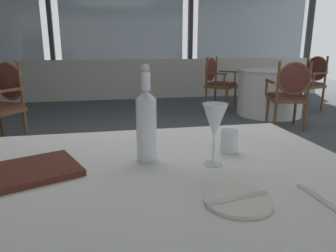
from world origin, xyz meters
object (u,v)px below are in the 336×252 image
wine_glass (215,122)px  dining_chair_1_1 (311,79)px  side_plate (238,200)px  water_tumbler (229,141)px  dining_chair_1_2 (217,79)px  dining_chair_1_0 (290,91)px  menu_book (30,171)px  dining_chair_0_2 (1,98)px  water_bottle (146,123)px

wine_glass → dining_chair_1_1: 5.23m
side_plate → water_tumbler: 0.40m
side_plate → dining_chair_1_2: size_ratio=0.19×
side_plate → dining_chair_1_0: size_ratio=0.19×
menu_book → dining_chair_0_2: dining_chair_0_2 is taller
dining_chair_1_0 → dining_chair_1_2: size_ratio=1.01×
water_tumbler → dining_chair_1_1: size_ratio=0.09×
water_bottle → dining_chair_1_2: water_bottle is taller
water_bottle → dining_chair_1_1: water_bottle is taller
water_bottle → menu_book: (-0.38, -0.05, -0.12)m
water_tumbler → dining_chair_1_1: (3.17, 3.95, -0.23)m
water_tumbler → dining_chair_1_0: size_ratio=0.09×
side_plate → dining_chair_1_2: bearing=70.6°
dining_chair_1_1 → dining_chair_1_2: (-1.63, 0.41, -0.02)m
dining_chair_1_0 → dining_chair_1_2: bearing=30.0°
dining_chair_1_0 → dining_chair_1_1: dining_chair_1_1 is taller
water_bottle → dining_chair_0_2: size_ratio=0.34×
dining_chair_1_2 → dining_chair_1_0: bearing=-30.0°
dining_chair_0_2 → dining_chair_1_2: bearing=152.7°
water_bottle → dining_chair_1_0: (2.32, 2.77, -0.34)m
side_plate → dining_chair_1_1: bearing=52.7°
dining_chair_1_1 → dining_chair_1_2: dining_chair_1_1 is taller
wine_glass → menu_book: 0.61m
side_plate → dining_chair_1_1: 5.44m
wine_glass → dining_chair_0_2: size_ratio=0.21×
side_plate → menu_book: 0.64m
menu_book → dining_chair_0_2: (-0.92, 2.79, -0.20)m
water_bottle → dining_chair_1_2: 4.78m
wine_glass → dining_chair_1_0: bearing=53.7°
wine_glass → dining_chair_1_0: (2.10, 2.86, -0.36)m
wine_glass → dining_chair_0_2: 3.22m
dining_chair_1_1 → side_plate: bearing=36.9°
side_plate → menu_book: bearing=152.3°
side_plate → water_bottle: 0.42m
wine_glass → dining_chair_1_0: size_ratio=0.22×
side_plate → dining_chair_1_1: (3.30, 4.33, -0.20)m
dining_chair_1_1 → wine_glass: bearing=35.4°
side_plate → dining_chair_1_2: (1.67, 4.74, -0.22)m
water_bottle → dining_chair_0_2: bearing=115.4°
water_tumbler → dining_chair_0_2: size_ratio=0.09×
water_bottle → dining_chair_1_0: water_bottle is taller
menu_book → dining_chair_1_2: 4.98m
menu_book → water_bottle: bearing=-14.8°
menu_book → dining_chair_1_1: bearing=23.3°
dining_chair_1_1 → dining_chair_0_2: bearing=-1.2°
dining_chair_1_0 → dining_chair_1_2: 1.68m
side_plate → dining_chair_0_2: 3.43m
water_bottle → wine_glass: water_bottle is taller
wine_glass → water_tumbler: wine_glass is taller
wine_glass → dining_chair_1_1: same height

